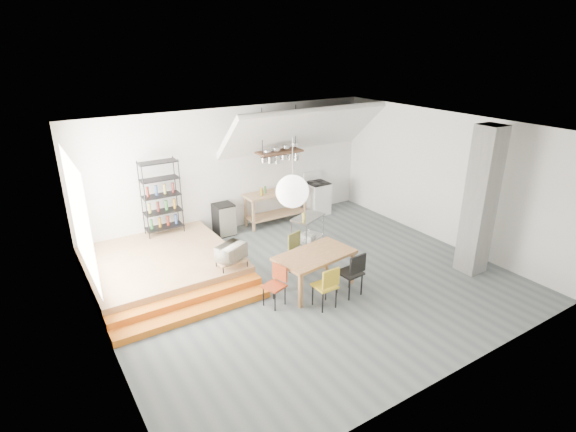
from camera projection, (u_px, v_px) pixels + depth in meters
floor at (308, 281)px, 9.48m from camera, size 8.00×8.00×0.00m
wall_back at (232, 170)px, 11.64m from camera, size 8.00×0.04×3.20m
wall_left at (97, 259)px, 6.90m from camera, size 0.04×7.00×3.20m
wall_right at (445, 179)px, 10.89m from camera, size 0.04×7.00×3.20m
ceiling at (311, 129)px, 8.31m from camera, size 8.00×7.00×0.02m
slope_ceiling at (303, 130)px, 11.72m from camera, size 4.40×1.44×1.32m
window_pane at (79, 217)px, 8.01m from camera, size 0.02×2.50×2.20m
platform at (161, 265)px, 9.73m from camera, size 3.00×3.00×0.40m
step_lower at (195, 313)px, 8.25m from camera, size 3.00×0.35×0.13m
step_upper at (188, 301)px, 8.50m from camera, size 3.00×0.35×0.27m
concrete_column at (480, 201)px, 9.36m from camera, size 0.50×0.50×3.20m
kitchen_counter at (276, 201)px, 12.27m from camera, size 1.80×0.60×0.91m
stove at (317, 197)px, 13.03m from camera, size 0.60×0.60×1.18m
pot_rack at (281, 154)px, 11.62m from camera, size 1.20×0.50×1.43m
wire_shelving at (161, 196)px, 10.51m from camera, size 0.88×0.38×1.80m
microwave_shelf at (232, 260)px, 9.17m from camera, size 0.60×0.40×0.16m
paper_lantern at (292, 191)px, 8.08m from camera, size 0.60×0.60×0.60m
dining_table at (315, 257)px, 9.00m from camera, size 1.70×1.10×0.76m
chair_mustard at (327, 284)px, 8.33m from camera, size 0.40×0.40×0.86m
chair_black at (353, 271)px, 8.74m from camera, size 0.46×0.46×0.93m
chair_olive at (298, 249)px, 9.68m from camera, size 0.51×0.51×0.90m
chair_red at (276, 282)px, 8.49m from camera, size 0.46×0.46×0.80m
rolling_cart at (308, 228)px, 10.74m from camera, size 0.96×0.76×0.84m
mini_fridge at (224, 219)px, 11.62m from camera, size 0.49×0.49×0.82m
microwave at (231, 252)px, 9.10m from camera, size 0.70×0.61×0.33m
bowl at (286, 189)px, 12.27m from camera, size 0.20×0.20×0.05m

